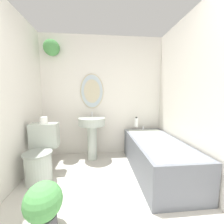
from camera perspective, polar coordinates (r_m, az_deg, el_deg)
name	(u,v)px	position (r m, az deg, el deg)	size (l,w,h in m)	color
wall_back	(100,94)	(2.86, -5.11, 7.63)	(2.53, 0.29, 2.40)	silver
wall_right	(205,97)	(2.08, 34.08, 5.12)	(0.06, 2.58, 2.40)	silver
toilet	(41,155)	(2.35, -27.47, -15.56)	(0.41, 0.56, 0.79)	#B2BCB2
pedestal_sink	(92,129)	(2.64, -8.33, -7.16)	(0.49, 0.49, 0.91)	#B2BCB2
bathtub	(156,155)	(2.40, 17.92, -16.73)	(0.74, 1.56, 0.60)	slate
shampoo_bottle	(136,122)	(2.80, 10.05, -4.22)	(0.07, 0.07, 0.20)	white
potted_plant	(44,205)	(1.58, -26.53, -31.21)	(0.33, 0.33, 0.46)	#47474C
toilet_paper_roll	(44,120)	(2.37, -26.54, -3.03)	(0.11, 0.11, 0.10)	white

